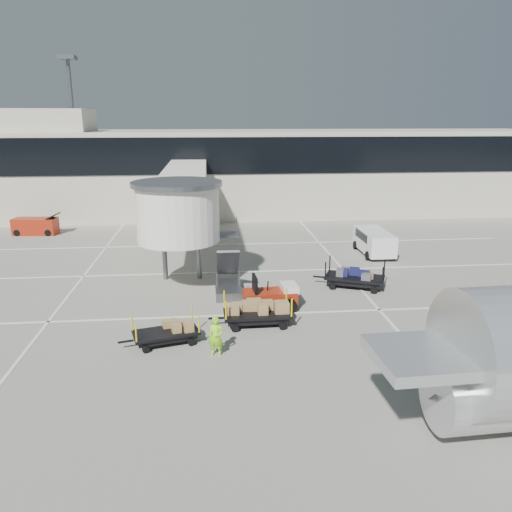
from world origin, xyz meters
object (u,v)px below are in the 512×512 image
(box_cart_near, at_px, (258,313))
(ground_worker, at_px, (216,336))
(box_cart_far, at_px, (163,334))
(belt_loader, at_px, (36,226))
(minivan, at_px, (374,240))
(suitcase_cart, at_px, (354,278))
(baggage_tug, at_px, (271,296))

(box_cart_near, bearing_deg, ground_worker, -125.65)
(box_cart_far, relative_size, belt_loader, 0.90)
(ground_worker, xyz_separation_m, minivan, (11.25, 14.55, 0.16))
(suitcase_cart, bearing_deg, minivan, 86.89)
(baggage_tug, xyz_separation_m, box_cart_near, (-0.85, -2.05, -0.06))
(belt_loader, bearing_deg, box_cart_far, -55.63)
(suitcase_cart, height_order, belt_loader, belt_loader)
(suitcase_cart, relative_size, box_cart_far, 1.17)
(box_cart_near, distance_m, minivan, 14.89)
(suitcase_cart, relative_size, box_cart_near, 1.05)
(baggage_tug, bearing_deg, suitcase_cart, 24.94)
(baggage_tug, bearing_deg, belt_loader, 129.88)
(box_cart_near, distance_m, box_cart_far, 4.51)
(suitcase_cart, relative_size, ground_worker, 2.39)
(box_cart_near, bearing_deg, box_cart_far, -159.76)
(minivan, bearing_deg, ground_worker, -127.63)
(belt_loader, bearing_deg, box_cart_near, -45.70)
(box_cart_near, relative_size, belt_loader, 1.01)
(baggage_tug, xyz_separation_m, belt_loader, (-17.16, 18.10, 0.04))
(baggage_tug, height_order, ground_worker, baggage_tug)
(suitcase_cart, xyz_separation_m, box_cart_far, (-10.10, -6.43, -0.07))
(box_cart_near, relative_size, box_cart_far, 1.12)
(baggage_tug, height_order, box_cart_far, baggage_tug)
(minivan, height_order, belt_loader, belt_loader)
(box_cart_far, xyz_separation_m, ground_worker, (2.21, -1.26, 0.36))
(baggage_tug, relative_size, ground_worker, 1.64)
(ground_worker, height_order, belt_loader, belt_loader)
(baggage_tug, xyz_separation_m, ground_worker, (-2.85, -4.94, 0.20))
(box_cart_near, height_order, box_cart_far, box_cart_near)
(suitcase_cart, height_order, minivan, minivan)
(box_cart_near, height_order, ground_worker, ground_worker)
(box_cart_near, relative_size, ground_worker, 2.27)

